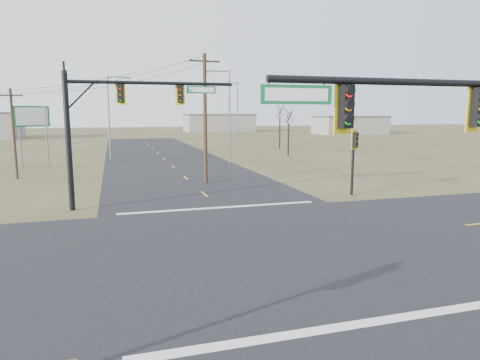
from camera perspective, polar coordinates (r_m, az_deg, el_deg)
name	(u,v)px	position (r m, az deg, el deg)	size (l,w,h in m)	color
ground	(261,244)	(18.81, 2.84, -8.58)	(320.00, 320.00, 0.00)	brown
road_ew	(261,244)	(18.81, 2.84, -8.55)	(160.00, 14.00, 0.02)	black
road_ns	(261,244)	(18.81, 2.84, -8.54)	(14.00, 160.00, 0.02)	black
stop_bar_near	(354,325)	(12.49, 14.93, -18.16)	(12.00, 0.40, 0.01)	silver
stop_bar_far	(220,208)	(25.76, -2.71, -3.69)	(12.00, 0.40, 0.01)	silver
mast_arm_far	(117,112)	(26.33, -16.02, 8.75)	(9.89, 0.53, 8.01)	black
pedestal_signal_ne	(354,148)	(30.30, 15.01, 4.16)	(0.67, 0.58, 4.53)	black
utility_pole_near	(205,117)	(34.54, -4.67, 8.33)	(2.51, 0.33, 10.25)	#402F1B
utility_pole_far	(14,132)	(41.44, -27.95, 5.71)	(1.89, 0.22, 7.70)	#402F1B
highway_sign	(33,124)	(49.42, -25.92, 6.69)	(3.18, 1.33, 6.36)	slate
streetlight_a	(227,112)	(47.53, -1.68, 9.10)	(2.88, 0.39, 10.30)	slate
streetlight_b	(236,112)	(67.05, -0.54, 9.07)	(2.89, 0.43, 10.33)	slate
streetlight_c	(111,113)	(53.69, -16.87, 8.53)	(2.80, 0.40, 10.01)	slate
bare_tree_c	(289,115)	(57.56, 6.52, 8.62)	(3.71, 3.71, 6.86)	black
bare_tree_d	(280,110)	(68.52, 5.35, 9.24)	(3.64, 3.64, 7.52)	black
warehouse_mid	(219,123)	(130.68, -2.86, 7.56)	(20.00, 12.00, 5.00)	gray
warehouse_right	(350,126)	(118.81, 14.45, 7.03)	(18.00, 10.00, 4.50)	gray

